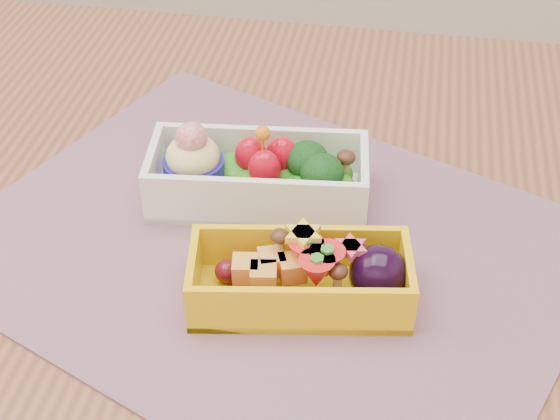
% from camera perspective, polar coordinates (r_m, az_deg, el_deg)
% --- Properties ---
extents(table, '(1.20, 0.80, 0.75)m').
position_cam_1_polar(table, '(0.76, 0.33, -7.47)').
color(table, brown).
rests_on(table, ground).
extents(placemat, '(0.61, 0.55, 0.00)m').
position_cam_1_polar(placemat, '(0.68, -0.69, -2.69)').
color(placemat, gray).
rests_on(placemat, table).
extents(bento_white, '(0.20, 0.10, 0.08)m').
position_cam_1_polar(bento_white, '(0.71, -1.65, 2.46)').
color(bento_white, white).
rests_on(bento_white, placemat).
extents(bento_yellow, '(0.18, 0.10, 0.06)m').
position_cam_1_polar(bento_yellow, '(0.62, 1.79, -4.76)').
color(bento_yellow, yellow).
rests_on(bento_yellow, placemat).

